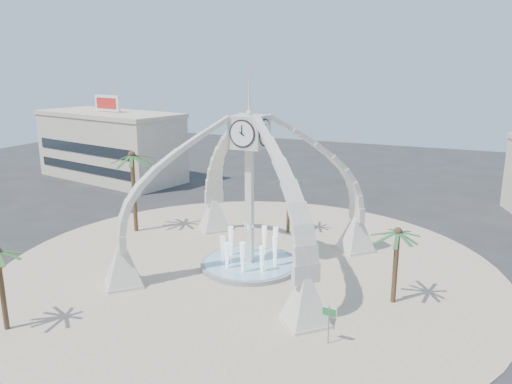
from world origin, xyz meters
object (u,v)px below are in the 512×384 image
at_px(clock_tower, 249,190).
at_px(street_sign, 329,317).
at_px(fountain, 250,263).
at_px(palm_west, 132,156).
at_px(palm_east, 398,233).
at_px(palm_north, 289,178).

distance_m(clock_tower, street_sign, 13.46).
bearing_deg(fountain, palm_west, 165.48).
height_order(palm_east, palm_west, palm_west).
relative_size(clock_tower, fountain, 2.24).
xyz_separation_m(fountain, palm_west, (-14.00, 3.63, 7.27)).
xyz_separation_m(palm_north, street_sign, (9.17, -18.03, -3.73)).
height_order(palm_west, palm_north, palm_west).
relative_size(palm_west, street_sign, 3.44).
bearing_deg(fountain, clock_tower, -90.00).
distance_m(clock_tower, palm_east, 11.92).
relative_size(fountain, palm_north, 1.28).
xyz_separation_m(fountain, palm_east, (11.71, -1.75, 4.82)).
xyz_separation_m(clock_tower, fountain, (0.00, 0.00, -6.20)).
relative_size(clock_tower, street_sign, 7.23).
distance_m(palm_east, street_sign, 8.20).
xyz_separation_m(palm_west, street_sign, (23.07, -12.39, -5.79)).
bearing_deg(palm_north, clock_tower, -89.40).
bearing_deg(palm_west, palm_east, -11.82).
bearing_deg(palm_west, clock_tower, -14.53).
distance_m(fountain, palm_north, 10.64).
relative_size(fountain, palm_east, 1.36).
xyz_separation_m(palm_west, palm_north, (13.90, 5.64, -2.05)).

